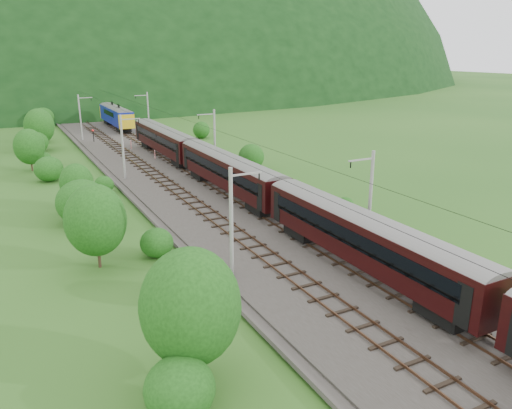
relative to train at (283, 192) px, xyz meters
name	(u,v)px	position (x,y,z in m)	size (l,w,h in m)	color
ground	(304,263)	(-2.40, -7.35, -3.56)	(600.00, 600.00, 0.00)	#26551A
railbed	(247,223)	(-2.40, 2.65, -3.41)	(14.00, 220.00, 0.30)	#38332D
track_left	(224,225)	(-4.80, 2.65, -3.19)	(2.40, 220.00, 0.27)	brown
track_right	(269,217)	(0.00, 2.65, -3.19)	(2.40, 220.00, 0.27)	brown
catenary_left	(123,145)	(-8.52, 24.65, 0.94)	(2.54, 192.28, 8.00)	gray
catenary_right	(214,138)	(3.72, 24.65, 0.94)	(2.54, 192.28, 8.00)	gray
overhead_wires	(246,151)	(-2.40, 2.65, 3.54)	(4.83, 198.00, 0.03)	black
mountain_main	(31,81)	(-2.40, 252.65, -3.56)	(504.00, 360.00, 244.00)	black
train	(283,192)	(0.00, 0.00, 0.00)	(3.01, 145.18, 5.24)	black
hazard_post_near	(131,145)	(-2.99, 43.69, -2.54)	(0.15, 0.15, 1.45)	red
hazard_post_far	(155,154)	(-1.81, 34.36, -2.59)	(0.14, 0.14, 1.34)	red
signal	(93,135)	(-7.17, 53.48, -2.01)	(0.24, 0.24, 2.13)	black
vegetation_left	(75,184)	(-15.85, 15.16, -0.89)	(11.16, 148.49, 7.07)	#174312
vegetation_right	(262,160)	(9.45, 21.68, -2.18)	(6.61, 97.12, 3.20)	#174312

